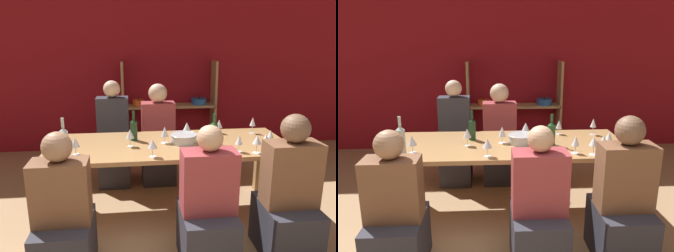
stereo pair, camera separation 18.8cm
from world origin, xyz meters
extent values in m
cube|color=maroon|center=(0.00, 3.83, 1.35)|extent=(8.80, 0.06, 2.70)
cube|color=tan|center=(-0.35, 3.63, 0.70)|extent=(0.04, 0.30, 1.40)
cube|color=tan|center=(1.06, 3.63, 0.70)|extent=(0.04, 0.30, 1.40)
cube|color=tan|center=(0.36, 3.63, 0.02)|extent=(1.41, 0.30, 0.04)
cylinder|color=black|center=(-0.11, 3.63, 0.10)|extent=(0.25, 0.25, 0.13)
sphere|color=black|center=(-0.11, 3.63, 0.18)|extent=(0.02, 0.02, 0.02)
cylinder|color=silver|center=(0.36, 3.63, 0.08)|extent=(0.18, 0.18, 0.10)
sphere|color=black|center=(0.36, 3.63, 0.15)|extent=(0.02, 0.02, 0.02)
cylinder|color=gold|center=(0.83, 3.63, 0.08)|extent=(0.17, 0.17, 0.09)
sphere|color=black|center=(0.83, 3.63, 0.14)|extent=(0.02, 0.02, 0.02)
cube|color=tan|center=(0.36, 3.63, 0.72)|extent=(1.41, 0.30, 0.04)
cylinder|color=#E0561E|center=(-0.11, 3.63, 0.78)|extent=(0.18, 0.18, 0.09)
sphere|color=black|center=(-0.11, 3.63, 0.84)|extent=(0.02, 0.02, 0.02)
cylinder|color=#235BAD|center=(0.83, 3.63, 0.78)|extent=(0.24, 0.24, 0.09)
sphere|color=black|center=(0.83, 3.63, 0.84)|extent=(0.02, 0.02, 0.02)
cube|color=#AD7F4C|center=(0.13, 1.69, 0.72)|extent=(2.33, 0.91, 0.04)
cube|color=#AD7F4C|center=(-0.96, 1.31, 0.35)|extent=(0.08, 0.08, 0.70)
cube|color=#AD7F4C|center=(1.21, 1.31, 0.35)|extent=(0.08, 0.08, 0.70)
cube|color=#AD7F4C|center=(-0.96, 2.06, 0.35)|extent=(0.08, 0.08, 0.70)
cube|color=#AD7F4C|center=(1.21, 2.06, 0.35)|extent=(0.08, 0.08, 0.70)
cylinder|color=#B7BABC|center=(0.27, 1.70, 0.78)|extent=(0.25, 0.25, 0.09)
torus|color=#B7BABC|center=(0.27, 1.70, 0.82)|extent=(0.27, 0.27, 0.01)
cylinder|color=#1E4C23|center=(0.55, 1.63, 0.83)|extent=(0.07, 0.07, 0.19)
cone|color=#1E4C23|center=(0.55, 1.63, 0.95)|extent=(0.07, 0.07, 0.03)
cylinder|color=#1E4C23|center=(0.55, 1.63, 1.00)|extent=(0.03, 0.03, 0.08)
cylinder|color=#B2C6C1|center=(-0.81, 1.42, 0.85)|extent=(0.08, 0.08, 0.23)
cone|color=#B2C6C1|center=(-0.81, 1.42, 0.98)|extent=(0.08, 0.08, 0.03)
cylinder|color=#B2C6C1|center=(-0.81, 1.42, 1.04)|extent=(0.03, 0.03, 0.09)
cylinder|color=#19381E|center=(-0.21, 1.84, 0.83)|extent=(0.07, 0.07, 0.19)
cone|color=#19381E|center=(-0.21, 1.84, 0.94)|extent=(0.07, 0.07, 0.03)
cylinder|color=#19381E|center=(-0.21, 1.84, 1.00)|extent=(0.03, 0.03, 0.08)
cylinder|color=white|center=(0.87, 1.32, 0.74)|extent=(0.07, 0.07, 0.00)
cylinder|color=white|center=(0.87, 1.32, 0.78)|extent=(0.01, 0.01, 0.08)
cone|color=white|center=(0.87, 1.32, 0.86)|extent=(0.08, 0.08, 0.08)
cylinder|color=beige|center=(0.87, 1.32, 0.85)|extent=(0.04, 0.04, 0.03)
cylinder|color=white|center=(0.70, 1.98, 0.74)|extent=(0.06, 0.06, 0.00)
cylinder|color=white|center=(0.70, 1.98, 0.77)|extent=(0.01, 0.01, 0.06)
cone|color=white|center=(0.70, 1.98, 0.85)|extent=(0.07, 0.07, 0.09)
cylinder|color=maroon|center=(0.70, 1.98, 0.82)|extent=(0.04, 0.04, 0.04)
cylinder|color=white|center=(-0.73, 1.47, 0.74)|extent=(0.06, 0.06, 0.00)
cylinder|color=white|center=(-0.73, 1.47, 0.78)|extent=(0.01, 0.01, 0.07)
cone|color=white|center=(-0.73, 1.47, 0.85)|extent=(0.08, 0.08, 0.09)
cylinder|color=white|center=(0.09, 1.70, 0.74)|extent=(0.07, 0.07, 0.00)
cylinder|color=white|center=(0.09, 1.70, 0.78)|extent=(0.01, 0.01, 0.07)
cone|color=white|center=(0.09, 1.70, 0.86)|extent=(0.07, 0.07, 0.10)
cylinder|color=beige|center=(0.09, 1.70, 0.83)|extent=(0.04, 0.04, 0.04)
cylinder|color=white|center=(0.98, 1.40, 0.74)|extent=(0.06, 0.06, 0.00)
cylinder|color=white|center=(0.98, 1.40, 0.78)|extent=(0.01, 0.01, 0.08)
cone|color=white|center=(0.98, 1.40, 0.85)|extent=(0.07, 0.07, 0.07)
cylinder|color=beige|center=(0.98, 1.40, 0.84)|extent=(0.04, 0.04, 0.03)
cylinder|color=white|center=(-0.95, 1.63, 0.74)|extent=(0.07, 0.07, 0.00)
cylinder|color=white|center=(-0.95, 1.63, 0.78)|extent=(0.01, 0.01, 0.07)
cone|color=white|center=(-0.95, 1.63, 0.86)|extent=(0.08, 0.08, 0.09)
cylinder|color=white|center=(0.34, 1.89, 0.74)|extent=(0.06, 0.06, 0.00)
cylinder|color=white|center=(0.34, 1.89, 0.77)|extent=(0.01, 0.01, 0.06)
cone|color=white|center=(0.34, 1.89, 0.85)|extent=(0.08, 0.08, 0.09)
cylinder|color=beige|center=(0.34, 1.89, 0.83)|extent=(0.05, 0.05, 0.04)
cylinder|color=white|center=(-0.25, 1.64, 0.74)|extent=(0.06, 0.06, 0.00)
cylinder|color=white|center=(-0.25, 1.64, 0.78)|extent=(0.01, 0.01, 0.08)
cone|color=white|center=(-0.25, 1.64, 0.86)|extent=(0.08, 0.08, 0.09)
cylinder|color=beige|center=(-0.25, 1.64, 0.84)|extent=(0.04, 0.04, 0.03)
cylinder|color=white|center=(-0.06, 1.33, 0.74)|extent=(0.06, 0.06, 0.00)
cylinder|color=white|center=(-0.06, 1.33, 0.78)|extent=(0.01, 0.01, 0.08)
cone|color=white|center=(-0.06, 1.33, 0.86)|extent=(0.08, 0.08, 0.08)
cylinder|color=white|center=(1.07, 1.50, 0.74)|extent=(0.07, 0.07, 0.00)
cylinder|color=white|center=(1.07, 1.50, 0.78)|extent=(0.01, 0.01, 0.08)
cone|color=white|center=(1.07, 1.50, 0.86)|extent=(0.06, 0.06, 0.08)
cylinder|color=beige|center=(1.07, 1.50, 0.84)|extent=(0.03, 0.03, 0.03)
cylinder|color=white|center=(1.06, 1.94, 0.74)|extent=(0.06, 0.06, 0.00)
cylinder|color=white|center=(1.06, 1.94, 0.78)|extent=(0.01, 0.01, 0.08)
cone|color=white|center=(1.06, 1.94, 0.87)|extent=(0.06, 0.06, 0.09)
cylinder|color=beige|center=(1.06, 1.94, 0.85)|extent=(0.03, 0.03, 0.04)
cylinder|color=white|center=(0.72, 1.37, 0.74)|extent=(0.07, 0.07, 0.00)
cylinder|color=white|center=(0.72, 1.37, 0.78)|extent=(0.01, 0.01, 0.07)
cone|color=white|center=(0.72, 1.37, 0.85)|extent=(0.07, 0.07, 0.08)
cylinder|color=maroon|center=(0.72, 1.37, 0.83)|extent=(0.04, 0.04, 0.03)
cube|color=silver|center=(0.25, 1.34, 0.74)|extent=(0.11, 0.16, 0.01)
cube|color=#2D2D38|center=(0.33, 0.87, 0.23)|extent=(0.41, 0.51, 0.46)
cube|color=#99383D|center=(0.33, 0.87, 0.70)|extent=(0.41, 0.22, 0.48)
sphere|color=tan|center=(0.33, 0.87, 1.03)|extent=(0.19, 0.19, 0.19)
cube|color=#2D2D38|center=(-0.45, 2.49, 0.24)|extent=(0.37, 0.46, 0.48)
cube|color=#2D2D38|center=(-0.45, 2.49, 0.77)|extent=(0.37, 0.20, 0.59)
sphere|color=beige|center=(-0.45, 2.49, 1.17)|extent=(0.20, 0.20, 0.20)
cube|color=#2D2D38|center=(-0.75, 0.89, 0.21)|extent=(0.41, 0.51, 0.43)
cube|color=brown|center=(-0.75, 0.89, 0.66)|extent=(0.41, 0.22, 0.47)
sphere|color=#9E7556|center=(-0.75, 0.89, 1.00)|extent=(0.21, 0.21, 0.21)
cube|color=#2D2D38|center=(0.09, 2.51, 0.22)|extent=(0.40, 0.50, 0.44)
cube|color=#99383D|center=(0.09, 2.51, 0.72)|extent=(0.40, 0.22, 0.55)
sphere|color=beige|center=(0.09, 2.51, 1.10)|extent=(0.23, 0.23, 0.23)
cube|color=#2D2D38|center=(1.00, 0.92, 0.22)|extent=(0.42, 0.52, 0.44)
cube|color=brown|center=(1.00, 0.92, 0.70)|extent=(0.42, 0.23, 0.52)
sphere|color=brown|center=(1.00, 0.92, 1.07)|extent=(0.22, 0.22, 0.22)
camera|label=1|loc=(-0.23, -1.33, 1.73)|focal=35.00mm
camera|label=2|loc=(-0.05, -1.35, 1.73)|focal=35.00mm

